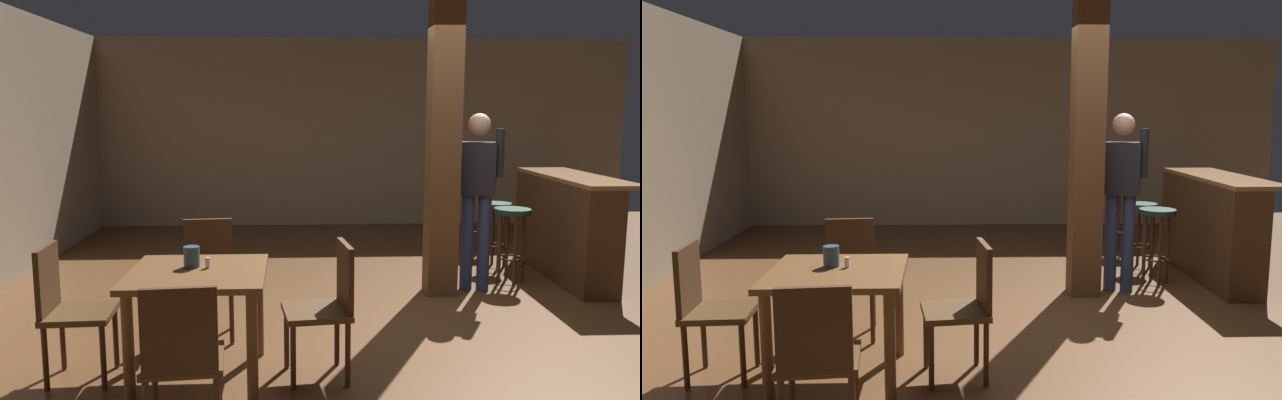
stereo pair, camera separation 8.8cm
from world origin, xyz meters
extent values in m
plane|color=brown|center=(0.00, 0.00, 0.00)|extent=(10.80, 10.80, 0.00)
cube|color=gray|center=(0.00, 4.50, 1.40)|extent=(8.00, 0.10, 2.80)
cube|color=brown|center=(0.31, 0.80, 1.40)|extent=(0.28, 0.28, 2.80)
cube|color=brown|center=(-1.71, -1.03, 0.71)|extent=(0.87, 0.87, 0.04)
cylinder|color=brown|center=(-1.35, -0.66, 0.35)|extent=(0.07, 0.07, 0.69)
cylinder|color=brown|center=(-2.08, -0.66, 0.35)|extent=(0.07, 0.07, 0.69)
cylinder|color=brown|center=(-1.35, -1.39, 0.35)|extent=(0.07, 0.07, 0.69)
cylinder|color=brown|center=(-2.08, -1.39, 0.35)|extent=(0.07, 0.07, 0.69)
cube|color=#4C3319|center=(-0.95, -1.05, 0.45)|extent=(0.47, 0.47, 0.04)
cube|color=#422816|center=(-0.76, -1.03, 0.68)|extent=(0.08, 0.38, 0.45)
cylinder|color=#422816|center=(-1.10, -1.25, 0.23)|extent=(0.04, 0.04, 0.43)
cylinder|color=#422816|center=(-1.15, -0.90, 0.23)|extent=(0.04, 0.04, 0.43)
cylinder|color=#422816|center=(-0.75, -1.20, 0.23)|extent=(0.04, 0.04, 0.43)
cylinder|color=#422816|center=(-0.80, -0.85, 0.23)|extent=(0.04, 0.04, 0.43)
cube|color=#4C3319|center=(-2.48, -1.02, 0.45)|extent=(0.44, 0.44, 0.04)
cube|color=#422816|center=(-2.67, -1.03, 0.68)|extent=(0.06, 0.38, 0.45)
cylinder|color=#422816|center=(-2.31, -0.84, 0.23)|extent=(0.04, 0.04, 0.43)
cylinder|color=#422816|center=(-2.29, -1.18, 0.23)|extent=(0.04, 0.04, 0.43)
cylinder|color=#422816|center=(-2.66, -0.85, 0.23)|extent=(0.04, 0.04, 0.43)
cylinder|color=#422816|center=(-2.64, -1.20, 0.23)|extent=(0.04, 0.04, 0.43)
cube|color=#4C3319|center=(-1.75, -0.28, 0.45)|extent=(0.46, 0.46, 0.04)
cube|color=#422816|center=(-1.77, -0.09, 0.68)|extent=(0.38, 0.07, 0.45)
cylinder|color=#422816|center=(-1.56, -0.44, 0.23)|extent=(0.04, 0.04, 0.43)
cylinder|color=#422816|center=(-1.91, -0.47, 0.23)|extent=(0.04, 0.04, 0.43)
cylinder|color=#422816|center=(-1.59, -0.09, 0.23)|extent=(0.04, 0.04, 0.43)
cylinder|color=#422816|center=(-1.94, -0.12, 0.23)|extent=(0.04, 0.04, 0.43)
cube|color=#4C3319|center=(-1.68, -1.81, 0.45)|extent=(0.46, 0.46, 0.04)
cube|color=#422816|center=(-1.66, -2.00, 0.68)|extent=(0.38, 0.07, 0.45)
cylinder|color=#422816|center=(-1.87, -1.65, 0.23)|extent=(0.04, 0.04, 0.43)
cylinder|color=#422816|center=(-1.52, -1.62, 0.23)|extent=(0.04, 0.04, 0.43)
cylinder|color=#33475B|center=(-1.76, -0.94, 0.80)|extent=(0.11, 0.11, 0.14)
cylinder|color=silver|center=(-1.66, -0.97, 0.77)|extent=(0.03, 0.03, 0.07)
cube|color=black|center=(0.68, 0.88, 1.20)|extent=(0.39, 0.31, 0.50)
sphere|color=tan|center=(0.68, 0.88, 1.61)|extent=(0.27, 0.27, 0.21)
cylinder|color=navy|center=(0.75, 0.86, 0.47)|extent=(0.16, 0.16, 0.95)
cylinder|color=navy|center=(0.60, 0.91, 0.47)|extent=(0.16, 0.16, 0.95)
cylinder|color=black|center=(0.86, 0.81, 1.35)|extent=(0.10, 0.10, 0.46)
cylinder|color=black|center=(0.49, 0.95, 1.35)|extent=(0.10, 0.10, 0.46)
cube|color=brown|center=(1.85, 1.35, 1.06)|extent=(0.56, 1.81, 0.04)
cube|color=#422816|center=(1.75, 1.35, 0.52)|extent=(0.36, 1.81, 1.04)
cylinder|color=#1E3828|center=(1.12, 1.12, 0.74)|extent=(0.36, 0.36, 0.05)
torus|color=#422816|center=(1.12, 1.12, 0.26)|extent=(0.25, 0.25, 0.02)
cylinder|color=#422816|center=(1.12, 1.24, 0.36)|extent=(0.03, 0.03, 0.72)
cylinder|color=#422816|center=(1.12, 1.01, 0.36)|extent=(0.03, 0.03, 0.72)
cylinder|color=#422816|center=(1.24, 1.12, 0.36)|extent=(0.03, 0.03, 0.72)
cylinder|color=#422816|center=(1.00, 1.12, 0.36)|extent=(0.03, 0.03, 0.72)
cylinder|color=#1E3828|center=(1.18, 1.77, 0.70)|extent=(0.32, 0.32, 0.05)
torus|color=#382114|center=(1.18, 1.77, 0.25)|extent=(0.23, 0.23, 0.02)
cylinder|color=#382114|center=(1.18, 1.88, 0.34)|extent=(0.03, 0.03, 0.68)
cylinder|color=#382114|center=(1.18, 1.67, 0.34)|extent=(0.03, 0.03, 0.68)
cylinder|color=#382114|center=(1.28, 1.77, 0.34)|extent=(0.03, 0.03, 0.68)
cylinder|color=#382114|center=(1.07, 1.77, 0.34)|extent=(0.03, 0.03, 0.68)
cylinder|color=#1E3828|center=(1.18, 2.57, 0.74)|extent=(0.37, 0.37, 0.05)
torus|color=#4C301C|center=(1.18, 2.57, 0.26)|extent=(0.26, 0.26, 0.02)
cylinder|color=#4C301C|center=(1.18, 2.69, 0.36)|extent=(0.03, 0.03, 0.72)
cylinder|color=#4C301C|center=(1.18, 2.45, 0.36)|extent=(0.03, 0.03, 0.72)
cylinder|color=#4C301C|center=(1.31, 2.57, 0.36)|extent=(0.03, 0.03, 0.72)
cylinder|color=#4C301C|center=(1.06, 2.57, 0.36)|extent=(0.03, 0.03, 0.72)
camera|label=1|loc=(-1.11, -4.96, 1.76)|focal=35.00mm
camera|label=2|loc=(-1.02, -4.97, 1.76)|focal=35.00mm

